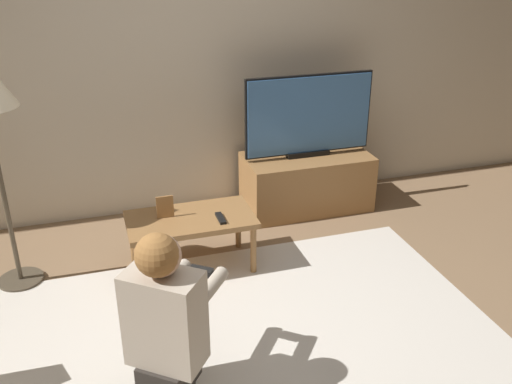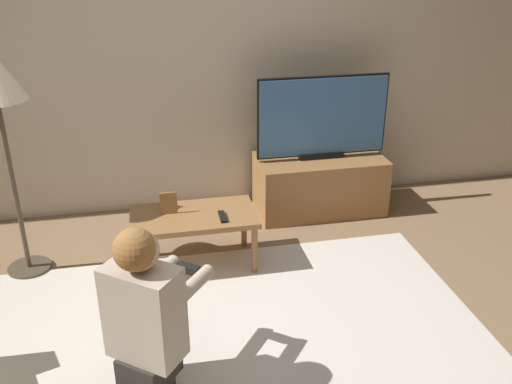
{
  "view_description": "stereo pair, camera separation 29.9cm",
  "coord_description": "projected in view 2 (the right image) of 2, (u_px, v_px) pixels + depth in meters",
  "views": [
    {
      "loc": [
        -0.66,
        -2.31,
        2.07
      ],
      "look_at": [
        0.27,
        0.68,
        0.63
      ],
      "focal_mm": 40.0,
      "sensor_mm": 36.0,
      "label": 1
    },
    {
      "loc": [
        -0.37,
        -2.38,
        2.07
      ],
      "look_at": [
        0.27,
        0.68,
        0.63
      ],
      "focal_mm": 40.0,
      "sensor_mm": 36.0,
      "label": 2
    }
  ],
  "objects": [
    {
      "name": "tv_stand",
      "position": [
        319.0,
        184.0,
        4.54
      ],
      "size": [
        0.99,
        0.5,
        0.45
      ],
      "color": "olive",
      "rests_on": "ground_plane"
    },
    {
      "name": "rug",
      "position": [
        233.0,
        353.0,
        3.05
      ],
      "size": [
        2.88,
        2.09,
        0.02
      ],
      "color": "silver",
      "rests_on": "ground_plane"
    },
    {
      "name": "ground_plane",
      "position": [
        233.0,
        354.0,
        3.05
      ],
      "size": [
        10.0,
        10.0,
        0.0
      ],
      "primitive_type": "plane",
      "color": "#896B4C"
    },
    {
      "name": "coffee_table",
      "position": [
        194.0,
        221.0,
        3.73
      ],
      "size": [
        0.82,
        0.45,
        0.38
      ],
      "color": "olive",
      "rests_on": "ground_plane"
    },
    {
      "name": "picture_frame",
      "position": [
        169.0,
        203.0,
        3.69
      ],
      "size": [
        0.11,
        0.01,
        0.15
      ],
      "color": "olive",
      "rests_on": "coffee_table"
    },
    {
      "name": "wall_back",
      "position": [
        186.0,
        44.0,
        4.23
      ],
      "size": [
        10.0,
        0.06,
        2.6
      ],
      "color": "beige",
      "rests_on": "ground_plane"
    },
    {
      "name": "person_kneeling",
      "position": [
        142.0,
        322.0,
        2.57
      ],
      "size": [
        0.7,
        0.8,
        0.92
      ],
      "rotation": [
        0.0,
        0.0,
        2.48
      ],
      "color": "#332D28",
      "rests_on": "rug"
    },
    {
      "name": "remote",
      "position": [
        223.0,
        217.0,
        3.66
      ],
      "size": [
        0.04,
        0.15,
        0.02
      ],
      "color": "black",
      "rests_on": "coffee_table"
    },
    {
      "name": "tv",
      "position": [
        323.0,
        117.0,
        4.31
      ],
      "size": [
        1.02,
        0.08,
        0.64
      ],
      "color": "black",
      "rests_on": "tv_stand"
    }
  ]
}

